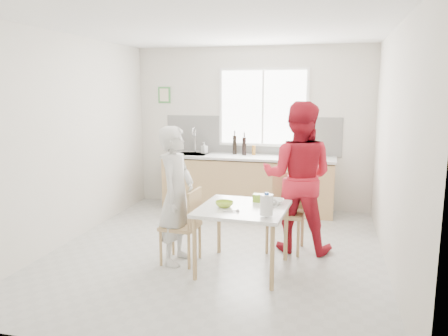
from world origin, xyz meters
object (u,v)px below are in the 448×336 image
(person_white, at_px, (176,195))
(milk_jug, at_px, (267,205))
(person_red, at_px, (298,177))
(wine_bottle_b, at_px, (244,146))
(bowl_green, at_px, (224,204))
(wine_bottle_a, at_px, (235,145))
(chair_far, at_px, (287,208))
(bowl_white, at_px, (274,201))
(dining_table, at_px, (243,214))
(chair_left, at_px, (186,223))

(person_white, bearing_deg, milk_jug, -104.10)
(person_red, distance_m, wine_bottle_b, 1.99)
(bowl_green, relative_size, wine_bottle_a, 0.62)
(milk_jug, distance_m, wine_bottle_a, 3.04)
(person_white, distance_m, milk_jug, 1.15)
(chair_far, relative_size, bowl_green, 4.89)
(bowl_green, relative_size, bowl_white, 0.93)
(person_red, bearing_deg, person_white, 32.90)
(dining_table, relative_size, person_white, 0.62)
(person_red, distance_m, milk_jug, 1.12)
(bowl_green, bearing_deg, person_red, 48.70)
(milk_jug, distance_m, wine_bottle_b, 2.91)
(chair_far, relative_size, person_white, 0.60)
(chair_left, xyz_separation_m, bowl_white, (1.00, 0.19, 0.27))
(chair_left, bearing_deg, person_red, 125.24)
(bowl_green, xyz_separation_m, bowl_white, (0.52, 0.27, -0.00))
(chair_left, bearing_deg, milk_jug, 74.48)
(chair_left, height_order, chair_far, chair_far)
(bowl_white, bearing_deg, dining_table, -143.57)
(dining_table, relative_size, bowl_green, 5.04)
(chair_far, bearing_deg, person_white, -144.19)
(person_white, relative_size, bowl_white, 7.53)
(person_white, bearing_deg, wine_bottle_b, -3.54)
(bowl_green, bearing_deg, wine_bottle_a, 100.19)
(dining_table, bearing_deg, bowl_white, 36.43)
(chair_left, distance_m, wine_bottle_a, 2.60)
(chair_far, distance_m, wine_bottle_b, 1.99)
(dining_table, distance_m, person_white, 0.80)
(wine_bottle_a, distance_m, wine_bottle_b, 0.20)
(bowl_white, bearing_deg, wine_bottle_b, 109.62)
(dining_table, distance_m, bowl_white, 0.40)
(dining_table, height_order, wine_bottle_a, wine_bottle_a)
(person_white, bearing_deg, bowl_white, -77.09)
(person_white, distance_m, person_red, 1.52)
(wine_bottle_a, xyz_separation_m, wine_bottle_b, (0.18, -0.08, -0.01))
(chair_far, xyz_separation_m, milk_jug, (-0.09, -1.10, 0.32))
(bowl_white, bearing_deg, milk_jug, -90.83)
(bowl_white, height_order, wine_bottle_b, wine_bottle_b)
(dining_table, distance_m, milk_jug, 0.47)
(chair_far, height_order, person_red, person_red)
(chair_far, distance_m, milk_jug, 1.15)
(person_white, relative_size, person_red, 0.86)
(bowl_green, height_order, wine_bottle_b, wine_bottle_b)
(milk_jug, bearing_deg, chair_far, 88.63)
(person_red, xyz_separation_m, milk_jug, (-0.22, -1.09, -0.08))
(chair_left, bearing_deg, dining_table, 90.00)
(dining_table, relative_size, wine_bottle_a, 3.10)
(dining_table, xyz_separation_m, chair_far, (0.40, 0.80, -0.12))
(person_white, height_order, wine_bottle_a, person_white)
(person_red, bearing_deg, chair_left, 35.24)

